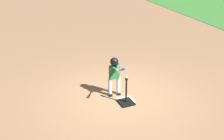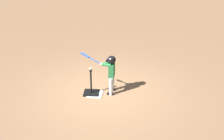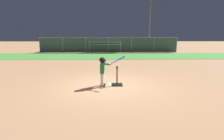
{
  "view_description": "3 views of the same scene",
  "coord_description": "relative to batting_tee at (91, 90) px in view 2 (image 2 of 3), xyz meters",
  "views": [
    {
      "loc": [
        7.29,
        -3.41,
        4.56
      ],
      "look_at": [
        -0.09,
        -0.17,
        0.89
      ],
      "focal_mm": 50.0,
      "sensor_mm": 36.0,
      "label": 1
    },
    {
      "loc": [
        -0.82,
        8.02,
        4.76
      ],
      "look_at": [
        -0.22,
        -0.25,
        0.65
      ],
      "focal_mm": 50.0,
      "sensor_mm": 36.0,
      "label": 2
    },
    {
      "loc": [
        0.05,
        -6.96,
        2.09
      ],
      "look_at": [
        0.17,
        -0.02,
        0.66
      ],
      "focal_mm": 28.0,
      "sensor_mm": 36.0,
      "label": 3
    }
  ],
  "objects": [
    {
      "name": "batting_tee",
      "position": [
        0.0,
        0.0,
        0.0
      ],
      "size": [
        0.45,
        0.41,
        0.79
      ],
      "color": "black",
      "rests_on": "ground_plane"
    },
    {
      "name": "home_plate",
      "position": [
        -0.11,
        0.04,
        -0.1
      ],
      "size": [
        0.47,
        0.47,
        0.02
      ],
      "primitive_type": "cube",
      "rotation": [
        0.0,
        0.0,
        -0.08
      ],
      "color": "white",
      "rests_on": "ground_plane"
    },
    {
      "name": "batter_child",
      "position": [
        -0.56,
        -0.11,
        0.66
      ],
      "size": [
        1.03,
        0.38,
        1.26
      ],
      "color": "silver",
      "rests_on": "ground_plane"
    },
    {
      "name": "baseball",
      "position": [
        -0.0,
        -0.0,
        0.72
      ],
      "size": [
        0.07,
        0.07,
        0.07
      ],
      "primitive_type": "sphere",
      "color": "white",
      "rests_on": "batting_tee"
    },
    {
      "name": "ground_plane",
      "position": [
        -0.38,
        -0.07,
        -0.11
      ],
      "size": [
        90.0,
        90.0,
        0.0
      ],
      "primitive_type": "plane",
      "color": "#99704C"
    }
  ]
}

